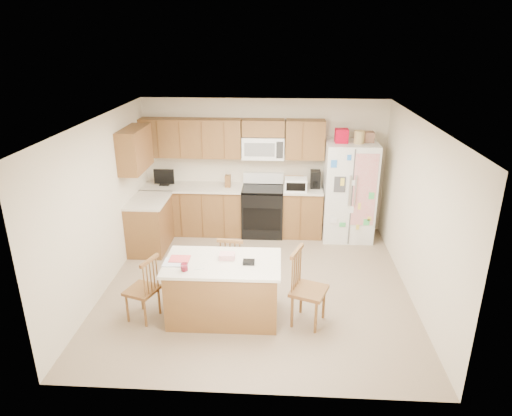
# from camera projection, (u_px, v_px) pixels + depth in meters

# --- Properties ---
(ground) EXTENTS (4.50, 4.50, 0.00)m
(ground) POSITION_uv_depth(u_px,v_px,m) (257.00, 285.00, 6.95)
(ground) COLOR #836A57
(ground) RESTS_ON ground
(room_shell) EXTENTS (4.60, 4.60, 2.52)m
(room_shell) POSITION_uv_depth(u_px,v_px,m) (257.00, 196.00, 6.44)
(room_shell) COLOR beige
(room_shell) RESTS_ON ground
(cabinetry) EXTENTS (3.36, 1.56, 2.15)m
(cabinetry) POSITION_uv_depth(u_px,v_px,m) (209.00, 189.00, 8.35)
(cabinetry) COLOR olive
(cabinetry) RESTS_ON ground
(stove) EXTENTS (0.76, 0.65, 1.13)m
(stove) POSITION_uv_depth(u_px,v_px,m) (263.00, 210.00, 8.59)
(stove) COLOR black
(stove) RESTS_ON ground
(refrigerator) EXTENTS (0.90, 0.79, 2.04)m
(refrigerator) POSITION_uv_depth(u_px,v_px,m) (349.00, 190.00, 8.28)
(refrigerator) COLOR white
(refrigerator) RESTS_ON ground
(island) EXTENTS (1.51, 0.90, 0.91)m
(island) POSITION_uv_depth(u_px,v_px,m) (223.00, 289.00, 6.05)
(island) COLOR olive
(island) RESTS_ON ground
(windsor_chair_left) EXTENTS (0.48, 0.50, 0.91)m
(windsor_chair_left) POSITION_uv_depth(u_px,v_px,m) (143.00, 290.00, 5.99)
(windsor_chair_left) COLOR olive
(windsor_chair_left) RESTS_ON ground
(windsor_chair_back) EXTENTS (0.43, 0.41, 0.91)m
(windsor_chair_back) POSITION_uv_depth(u_px,v_px,m) (232.00, 266.00, 6.63)
(windsor_chair_back) COLOR olive
(windsor_chair_back) RESTS_ON ground
(windsor_chair_right) EXTENTS (0.55, 0.57, 1.03)m
(windsor_chair_right) POSITION_uv_depth(u_px,v_px,m) (307.00, 290.00, 5.89)
(windsor_chair_right) COLOR olive
(windsor_chair_right) RESTS_ON ground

